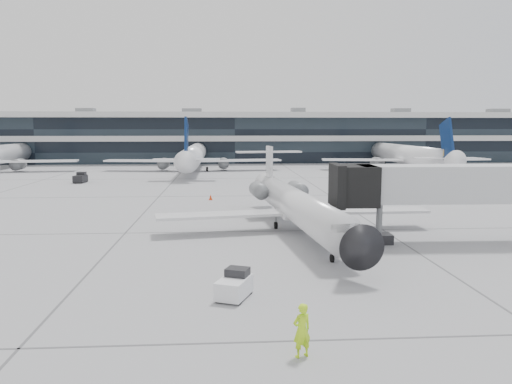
{
  "coord_description": "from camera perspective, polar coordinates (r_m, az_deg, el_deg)",
  "views": [
    {
      "loc": [
        -2.45,
        -37.85,
        8.07
      ],
      "look_at": [
        0.24,
        3.66,
        2.6
      ],
      "focal_mm": 35.0,
      "sensor_mm": 36.0,
      "label": 1
    }
  ],
  "objects": [
    {
      "name": "regional_jet",
      "position": [
        38.72,
        4.53,
        -1.39
      ],
      "size": [
        21.42,
        26.76,
        6.17
      ],
      "rotation": [
        0.0,
        0.0,
        0.1
      ],
      "color": "silver",
      "rests_on": "ground"
    },
    {
      "name": "far_tug",
      "position": [
        76.47,
        -19.42,
        1.52
      ],
      "size": [
        1.63,
        2.51,
        1.52
      ],
      "rotation": [
        0.0,
        0.0,
        -0.09
      ],
      "color": "black",
      "rests_on": "ground"
    },
    {
      "name": "ground",
      "position": [
        38.78,
        -0.01,
        -4.52
      ],
      "size": [
        220.0,
        220.0,
        0.0
      ],
      "primitive_type": "plane",
      "color": "#99999B",
      "rests_on": "ground"
    },
    {
      "name": "jet_bridge",
      "position": [
        37.52,
        23.36,
        0.8
      ],
      "size": [
        17.48,
        3.88,
        5.62
      ],
      "rotation": [
        0.0,
        0.0,
        -0.02
      ],
      "color": "#BABCBF",
      "rests_on": "ground"
    },
    {
      "name": "traffic_cone",
      "position": [
        55.4,
        -5.22,
        -0.61
      ],
      "size": [
        0.5,
        0.5,
        0.62
      ],
      "rotation": [
        0.0,
        0.0,
        -0.2
      ],
      "color": "red",
      "rests_on": "ground"
    },
    {
      "name": "bg_jet_center",
      "position": [
        93.36,
        -7.11,
        2.47
      ],
      "size": [
        32.0,
        40.0,
        9.6
      ],
      "primitive_type": null,
      "color": "white",
      "rests_on": "ground"
    },
    {
      "name": "baggage_tug",
      "position": [
        24.06,
        -2.47,
        -10.6
      ],
      "size": [
        1.93,
        2.4,
        1.33
      ],
      "rotation": [
        0.0,
        0.0,
        -0.39
      ],
      "color": "white",
      "rests_on": "ground"
    },
    {
      "name": "terminal",
      "position": [
        119.91,
        -2.55,
        6.01
      ],
      "size": [
        170.0,
        22.0,
        10.0
      ],
      "primitive_type": "cube",
      "color": "black",
      "rests_on": "ground"
    },
    {
      "name": "ramp_worker",
      "position": [
        18.21,
        5.26,
        -15.46
      ],
      "size": [
        0.84,
        0.72,
        1.96
      ],
      "primitive_type": "imported",
      "rotation": [
        0.0,
        0.0,
        3.57
      ],
      "color": "#C1FF1A",
      "rests_on": "ground"
    },
    {
      "name": "bg_jet_right",
      "position": [
        99.36,
        16.61,
        2.52
      ],
      "size": [
        32.0,
        40.0,
        9.6
      ],
      "primitive_type": null,
      "color": "white",
      "rests_on": "ground"
    }
  ]
}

